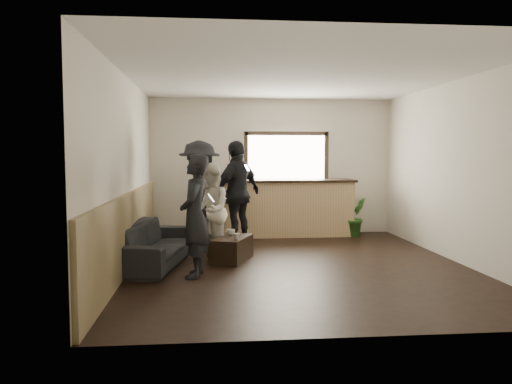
{
  "coord_description": "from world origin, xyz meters",
  "views": [
    {
      "loc": [
        -1.3,
        -7.31,
        1.66
      ],
      "look_at": [
        -0.57,
        0.4,
        1.07
      ],
      "focal_mm": 35.0,
      "sensor_mm": 36.0,
      "label": 1
    }
  ],
  "objects": [
    {
      "name": "coffee_table",
      "position": [
        -0.96,
        0.38,
        0.19
      ],
      "size": [
        0.74,
        0.95,
        0.37
      ],
      "primitive_type": "cube",
      "rotation": [
        0.0,
        0.0,
        -0.38
      ],
      "color": "black",
      "rests_on": "ground"
    },
    {
      "name": "sofa",
      "position": [
        -2.15,
        0.27,
        0.31
      ],
      "size": [
        1.2,
        2.26,
        0.63
      ],
      "primitive_type": "imported",
      "rotation": [
        0.0,
        0.0,
        1.39
      ],
      "color": "black",
      "rests_on": "ground"
    },
    {
      "name": "person_a",
      "position": [
        -1.49,
        -0.58,
        0.83
      ],
      "size": [
        0.5,
        0.65,
        1.67
      ],
      "rotation": [
        0.0,
        0.0,
        -1.67
      ],
      "color": "black",
      "rests_on": "ground"
    },
    {
      "name": "person_b",
      "position": [
        -1.29,
        0.6,
        0.76
      ],
      "size": [
        0.6,
        0.76,
        1.53
      ],
      "rotation": [
        0.0,
        0.0,
        -1.54
      ],
      "color": "silver",
      "rests_on": "ground"
    },
    {
      "name": "cup_b",
      "position": [
        -0.89,
        0.16,
        0.42
      ],
      "size": [
        0.13,
        0.13,
        0.09
      ],
      "primitive_type": "imported",
      "rotation": [
        0.0,
        0.0,
        4.34
      ],
      "color": "silver",
      "rests_on": "coffee_table"
    },
    {
      "name": "bar_counter",
      "position": [
        0.3,
        2.7,
        0.64
      ],
      "size": [
        2.7,
        0.68,
        2.13
      ],
      "color": "tan",
      "rests_on": "ground"
    },
    {
      "name": "room_shell",
      "position": [
        -0.74,
        0.0,
        1.47
      ],
      "size": [
        5.01,
        6.01,
        2.8
      ],
      "color": "silver",
      "rests_on": "ground"
    },
    {
      "name": "cup_a",
      "position": [
        -0.96,
        0.56,
        0.42
      ],
      "size": [
        0.13,
        0.13,
        0.1
      ],
      "primitive_type": "imported",
      "rotation": [
        0.0,
        0.0,
        0.06
      ],
      "color": "silver",
      "rests_on": "coffee_table"
    },
    {
      "name": "person_c",
      "position": [
        -1.46,
        1.35,
        0.95
      ],
      "size": [
        0.88,
        1.32,
        1.9
      ],
      "rotation": [
        0.0,
        0.0,
        -1.72
      ],
      "color": "black",
      "rests_on": "ground"
    },
    {
      "name": "potted_plant",
      "position": [
        1.66,
        2.48,
        0.4
      ],
      "size": [
        0.53,
        0.48,
        0.79
      ],
      "primitive_type": "imported",
      "rotation": [
        0.0,
        0.0,
        0.35
      ],
      "color": "#2D6623",
      "rests_on": "ground"
    },
    {
      "name": "person_d",
      "position": [
        -0.78,
        1.75,
        0.96
      ],
      "size": [
        1.12,
        1.13,
        1.91
      ],
      "rotation": [
        0.0,
        0.0,
        -2.34
      ],
      "color": "black",
      "rests_on": "ground"
    },
    {
      "name": "ground",
      "position": [
        0.0,
        0.0,
        0.0
      ],
      "size": [
        5.0,
        6.0,
        0.01
      ],
      "primitive_type": "cube",
      "color": "black"
    }
  ]
}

